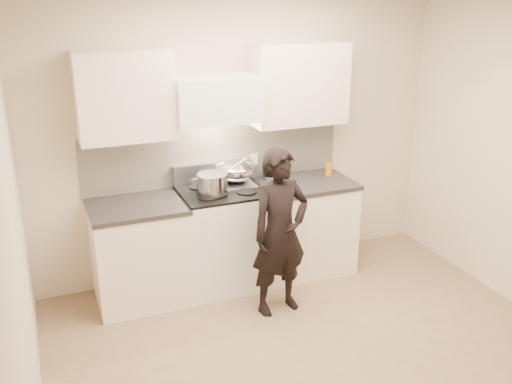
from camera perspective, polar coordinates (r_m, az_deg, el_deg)
ground_plane at (r=4.56m, az=6.60°, el=-16.35°), size 4.00×4.00×0.00m
room_shell at (r=4.13m, az=4.33°, el=4.58°), size 4.04×3.54×2.70m
stove at (r=5.34m, az=-3.31°, el=-4.54°), size 0.76×0.65×0.96m
counter_right at (r=5.64m, az=4.71°, el=-3.35°), size 0.92×0.67×0.92m
counter_left at (r=5.18m, az=-11.54°, el=-5.93°), size 0.82×0.67×0.92m
wok at (r=5.32m, az=-2.03°, el=2.09°), size 0.37×0.44×0.29m
stock_pot at (r=5.02m, az=-4.39°, el=0.84°), size 0.38×0.30×0.18m
utensil_crock at (r=5.49m, az=1.14°, el=2.14°), size 0.11×0.11×0.29m
spice_jar at (r=5.55m, az=2.57°, el=1.90°), size 0.04×0.04×0.09m
oil_glass at (r=5.68m, az=7.29°, el=2.30°), size 0.07×0.07×0.12m
person at (r=4.81m, az=2.41°, el=-4.06°), size 0.58×0.42×1.47m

